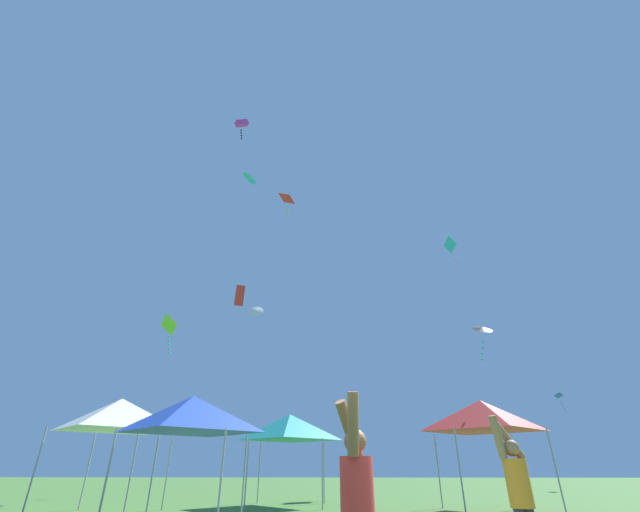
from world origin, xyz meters
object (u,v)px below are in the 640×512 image
canopy_tent_white (119,414)px  kite_white_delta (256,311)px  kite_blue_diamond (559,396)px  kite_cyan_diamond (450,246)px  kite_magenta_box (242,124)px  kite_red_diamond (287,199)px  person_flyer_orange (518,489)px  kite_black_delta (482,329)px  canopy_tent_red (482,415)px  kite_lime_diamond (170,327)px  kite_cyan_delta (250,178)px  canopy_tent_blue (191,414)px  canopy_tent_teal (290,427)px  person_watcher_red (357,501)px  kite_red_box (240,295)px

canopy_tent_white → kite_white_delta: kite_white_delta is taller
canopy_tent_white → kite_blue_diamond: bearing=35.0°
kite_cyan_diamond → kite_magenta_box: 22.15m
canopy_tent_white → kite_cyan_diamond: bearing=43.7°
kite_magenta_box → kite_red_diamond: bearing=71.3°
person_flyer_orange → canopy_tent_white: bearing=142.4°
kite_black_delta → canopy_tent_red: bearing=-140.5°
canopy_tent_white → kite_lime_diamond: 17.14m
canopy_tent_red → kite_white_delta: (-11.87, 13.66, 9.31)m
kite_magenta_box → canopy_tent_red: bearing=-31.1°
person_flyer_orange → kite_black_delta: size_ratio=1.28×
kite_cyan_delta → kite_white_delta: kite_white_delta is taller
person_flyer_orange → kite_lime_diamond: bearing=124.4°
canopy_tent_blue → kite_magenta_box: kite_magenta_box is taller
canopy_tent_teal → kite_magenta_box: size_ratio=1.37×
kite_cyan_delta → kite_red_diamond: bearing=92.8°
kite_white_delta → kite_blue_diamond: bearing=7.7°
canopy_tent_red → kite_cyan_diamond: bearing=71.9°
person_flyer_orange → kite_lime_diamond: size_ratio=0.77×
kite_cyan_delta → person_flyer_orange: bearing=-44.1°
person_watcher_red → kite_magenta_box: kite_magenta_box is taller
canopy_tent_white → kite_red_box: 13.79m
person_flyer_orange → canopy_tent_teal: (-4.84, 11.73, 1.83)m
canopy_tent_teal → person_watcher_red: bearing=-81.4°
kite_cyan_diamond → kite_magenta_box: size_ratio=1.03×
canopy_tent_teal → kite_cyan_diamond: kite_cyan_diamond is taller
canopy_tent_teal → kite_cyan_delta: kite_cyan_delta is taller
kite_lime_diamond → person_flyer_orange: bearing=-55.6°
kite_black_delta → kite_magenta_box: bearing=152.9°
person_watcher_red → kite_lime_diamond: kite_lime_diamond is taller
kite_lime_diamond → canopy_tent_white: bearing=-71.9°
person_flyer_orange → kite_red_diamond: (-7.28, 26.28, 24.35)m
person_flyer_orange → kite_red_box: (-9.35, 18.81, 10.93)m
kite_cyan_diamond → kite_white_delta: size_ratio=2.13×
kite_magenta_box → kite_red_box: 15.04m
person_watcher_red → canopy_tent_blue: bearing=120.6°
canopy_tent_white → canopy_tent_blue: bearing=-43.0°
kite_lime_diamond → kite_black_delta: bearing=-32.9°
person_flyer_orange → kite_blue_diamond: (14.85, 26.41, 5.18)m
person_flyer_orange → kite_lime_diamond: 29.39m
canopy_tent_red → canopy_tent_teal: 8.02m
canopy_tent_blue → kite_blue_diamond: kite_blue_diamond is taller
kite_cyan_diamond → kite_white_delta: bearing=-167.9°
kite_white_delta → kite_red_box: size_ratio=0.81×
canopy_tent_teal → canopy_tent_white: (-6.05, -3.34, 0.19)m
kite_lime_diamond → kite_white_delta: (6.60, 0.36, 1.40)m
canopy_tent_teal → kite_cyan_diamond: (13.39, 15.21, 17.20)m
person_watcher_red → canopy_tent_red: bearing=65.2°
canopy_tent_red → canopy_tent_white: bearing=-175.3°
canopy_tent_red → canopy_tent_white: 13.81m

